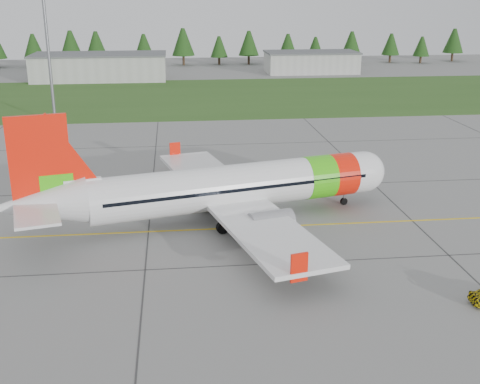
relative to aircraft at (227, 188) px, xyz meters
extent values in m
plane|color=gray|center=(7.54, -10.19, -3.27)|extent=(320.00, 320.00, 0.00)
cylinder|color=white|center=(0.88, 0.22, 0.05)|extent=(27.96, 10.78, 4.17)
sphere|color=white|center=(14.36, 3.59, 0.05)|extent=(4.17, 4.17, 4.17)
cone|color=white|center=(-16.22, -4.05, 0.42)|extent=(8.27, 5.86, 4.17)
cube|color=black|center=(14.67, 3.67, 0.42)|extent=(2.33, 3.11, 0.60)
cylinder|color=#41CE0F|center=(9.18, 2.29, 0.05)|extent=(3.72, 4.79, 4.25)
cylinder|color=#F91B08|center=(11.66, 2.91, 0.05)|extent=(3.31, 4.69, 4.25)
cube|color=white|center=(0.37, 0.09, -1.13)|extent=(13.99, 34.59, 0.38)
cube|color=#F91B08|center=(-4.79, 16.31, -0.54)|extent=(1.29, 0.50, 2.14)
cube|color=#F91B08|center=(3.45, -16.65, -0.54)|extent=(1.29, 0.50, 2.14)
cylinder|color=gray|center=(0.50, 6.18, -1.72)|extent=(4.28, 3.11, 2.24)
cylinder|color=gray|center=(3.35, -5.22, -1.72)|extent=(4.28, 3.11, 2.24)
cube|color=#F91B08|center=(-16.01, -4.00, 4.00)|extent=(4.86, 1.56, 8.12)
cube|color=#41CE0F|center=(-14.87, -3.72, 1.65)|extent=(2.80, 1.11, 2.56)
cube|color=white|center=(-16.74, -4.18, 0.69)|extent=(6.30, 12.75, 0.24)
cylinder|color=slate|center=(12.29, 3.07, -2.52)|extent=(0.19, 0.19, 1.50)
cylinder|color=black|center=(12.29, 3.07, -2.90)|extent=(0.78, 0.47, 0.73)
cylinder|color=slate|center=(-1.40, 2.73, -2.25)|extent=(0.24, 0.24, 2.03)
cylinder|color=black|center=(-1.81, 2.63, -2.71)|extent=(1.19, 0.74, 1.11)
cylinder|color=slate|center=(0.05, -3.07, -2.25)|extent=(0.24, 0.24, 2.03)
cylinder|color=black|center=(-0.36, -3.17, -2.71)|extent=(1.19, 0.74, 1.11)
cube|color=#30561E|center=(7.54, 71.81, -3.25)|extent=(320.00, 50.00, 0.03)
cube|color=gold|center=(7.54, -2.19, -3.25)|extent=(120.00, 0.25, 0.02)
cube|color=#A8A8A3|center=(-22.46, 99.81, -0.27)|extent=(32.00, 14.00, 6.00)
cube|color=#A8A8A3|center=(32.54, 107.81, -0.67)|extent=(24.00, 12.00, 5.20)
cylinder|color=slate|center=(-24.46, 47.81, 6.73)|extent=(0.50, 0.50, 20.00)
camera|label=1|loc=(-4.80, -53.64, 17.54)|focal=45.00mm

